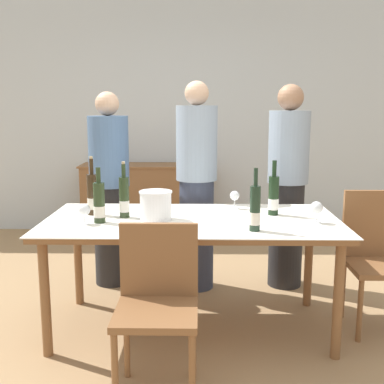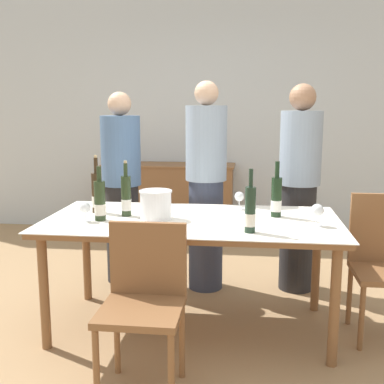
% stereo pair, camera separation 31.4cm
% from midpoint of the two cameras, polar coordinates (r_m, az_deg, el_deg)
% --- Properties ---
extents(ground_plane, '(12.00, 12.00, 0.00)m').
position_cam_midpoint_polar(ground_plane, '(3.43, 2.72, -15.75)').
color(ground_plane, '#A37F56').
extents(back_wall, '(8.00, 0.10, 2.80)m').
position_cam_midpoint_polar(back_wall, '(5.76, 4.78, 9.17)').
color(back_wall, silver).
rests_on(back_wall, ground_plane).
extents(sideboard_cabinet, '(1.52, 0.46, 0.83)m').
position_cam_midpoint_polar(sideboard_cabinet, '(5.63, -1.15, -0.89)').
color(sideboard_cabinet, brown).
rests_on(sideboard_cabinet, ground_plane).
extents(dining_table, '(1.93, 0.97, 0.77)m').
position_cam_midpoint_polar(dining_table, '(3.19, 2.82, -4.40)').
color(dining_table, brown).
rests_on(dining_table, ground_plane).
extents(ice_bucket, '(0.22, 0.22, 0.19)m').
position_cam_midpoint_polar(ice_bucket, '(3.15, -1.49, -1.45)').
color(ice_bucket, white).
rests_on(ice_bucket, dining_table).
extents(wine_bottle_0, '(0.07, 0.07, 0.38)m').
position_cam_midpoint_polar(wine_bottle_0, '(2.85, 10.06, -2.23)').
color(wine_bottle_0, '#1E3323').
rests_on(wine_bottle_0, dining_table).
extents(wine_bottle_1, '(0.07, 0.07, 0.40)m').
position_cam_midpoint_polar(wine_bottle_1, '(3.37, -8.64, -0.18)').
color(wine_bottle_1, '#332314').
rests_on(wine_bottle_1, dining_table).
extents(wine_bottle_2, '(0.07, 0.07, 0.35)m').
position_cam_midpoint_polar(wine_bottle_2, '(3.14, -8.08, -1.15)').
color(wine_bottle_2, '#28381E').
rests_on(wine_bottle_2, dining_table).
extents(wine_bottle_3, '(0.07, 0.07, 0.37)m').
position_cam_midpoint_polar(wine_bottle_3, '(3.29, 12.68, -0.68)').
color(wine_bottle_3, black).
rests_on(wine_bottle_3, dining_table).
extents(wine_bottle_4, '(0.07, 0.07, 0.37)m').
position_cam_midpoint_polar(wine_bottle_4, '(3.25, -5.09, -0.59)').
color(wine_bottle_4, '#28381E').
rests_on(wine_bottle_4, dining_table).
extents(wine_glass_0, '(0.08, 0.08, 0.13)m').
position_cam_midpoint_polar(wine_glass_0, '(3.12, -9.80, -1.93)').
color(wine_glass_0, white).
rests_on(wine_glass_0, dining_table).
extents(wine_glass_1, '(0.08, 0.08, 0.14)m').
position_cam_midpoint_polar(wine_glass_1, '(3.11, 17.46, -2.21)').
color(wine_glass_1, white).
rests_on(wine_glass_1, dining_table).
extents(wine_glass_2, '(0.08, 0.08, 0.13)m').
position_cam_midpoint_polar(wine_glass_2, '(3.46, 8.22, -0.68)').
color(wine_glass_2, white).
rests_on(wine_glass_2, dining_table).
extents(chair_right_end, '(0.42, 0.42, 0.93)m').
position_cam_midpoint_polar(chair_right_end, '(3.48, 24.29, -7.01)').
color(chair_right_end, brown).
rests_on(chair_right_end, ground_plane).
extents(chair_near_front, '(0.42, 0.42, 0.89)m').
position_cam_midpoint_polar(chair_near_front, '(2.58, -2.16, -12.09)').
color(chair_near_front, brown).
rests_on(chair_near_front, ground_plane).
extents(person_host, '(0.33, 0.33, 1.61)m').
position_cam_midpoint_polar(person_host, '(4.08, -6.17, 0.37)').
color(person_host, '#262628').
rests_on(person_host, ground_plane).
extents(person_guest_left, '(0.33, 0.33, 1.69)m').
position_cam_midpoint_polar(person_guest_left, '(3.89, 3.98, 0.55)').
color(person_guest_left, '#383F56').
rests_on(person_guest_left, ground_plane).
extents(person_guest_right, '(0.33, 0.33, 1.67)m').
position_cam_midpoint_polar(person_guest_right, '(4.00, 14.79, 0.34)').
color(person_guest_right, '#262628').
rests_on(person_guest_right, ground_plane).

